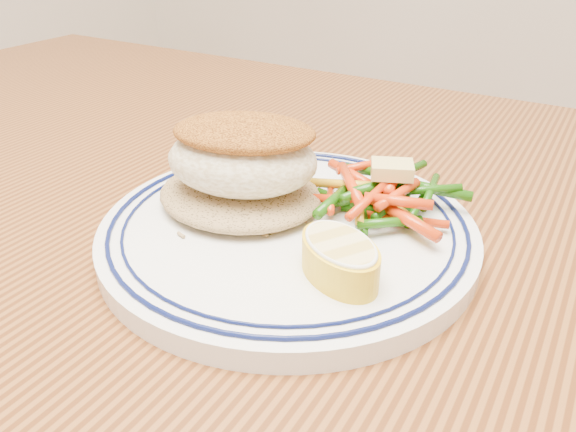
{
  "coord_description": "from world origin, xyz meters",
  "views": [
    {
      "loc": [
        0.14,
        -0.27,
        0.96
      ],
      "look_at": [
        -0.03,
        0.02,
        0.77
      ],
      "focal_mm": 35.0,
      "sensor_mm": 36.0,
      "label": 1
    }
  ],
  "objects_px": {
    "plate": "(288,229)",
    "lemon_wedge": "(340,257)",
    "rice_pilaf": "(240,190)",
    "dining_table": "(311,381)",
    "vegetable_pile": "(379,195)",
    "fish_fillet": "(243,153)"
  },
  "relations": [
    {
      "from": "plate",
      "to": "lemon_wedge",
      "type": "bearing_deg",
      "value": -34.06
    },
    {
      "from": "plate",
      "to": "rice_pilaf",
      "type": "height_order",
      "value": "rice_pilaf"
    },
    {
      "from": "dining_table",
      "to": "vegetable_pile",
      "type": "xyz_separation_m",
      "value": [
        0.01,
        0.07,
        0.13
      ]
    },
    {
      "from": "plate",
      "to": "rice_pilaf",
      "type": "relative_size",
      "value": 2.14
    },
    {
      "from": "dining_table",
      "to": "fish_fillet",
      "type": "height_order",
      "value": "fish_fillet"
    },
    {
      "from": "plate",
      "to": "lemon_wedge",
      "type": "xyz_separation_m",
      "value": [
        0.06,
        -0.04,
        0.02
      ]
    },
    {
      "from": "rice_pilaf",
      "to": "lemon_wedge",
      "type": "xyz_separation_m",
      "value": [
        0.1,
        -0.04,
        0.0
      ]
    },
    {
      "from": "plate",
      "to": "vegetable_pile",
      "type": "height_order",
      "value": "vegetable_pile"
    },
    {
      "from": "fish_fillet",
      "to": "vegetable_pile",
      "type": "distance_m",
      "value": 0.1
    },
    {
      "from": "rice_pilaf",
      "to": "vegetable_pile",
      "type": "relative_size",
      "value": 1.06
    },
    {
      "from": "vegetable_pile",
      "to": "lemon_wedge",
      "type": "height_order",
      "value": "vegetable_pile"
    },
    {
      "from": "rice_pilaf",
      "to": "vegetable_pile",
      "type": "height_order",
      "value": "vegetable_pile"
    },
    {
      "from": "vegetable_pile",
      "to": "fish_fillet",
      "type": "bearing_deg",
      "value": -151.75
    },
    {
      "from": "fish_fillet",
      "to": "plate",
      "type": "bearing_deg",
      "value": -0.88
    },
    {
      "from": "plate",
      "to": "rice_pilaf",
      "type": "distance_m",
      "value": 0.05
    },
    {
      "from": "plate",
      "to": "dining_table",
      "type": "bearing_deg",
      "value": -35.94
    },
    {
      "from": "lemon_wedge",
      "to": "dining_table",
      "type": "bearing_deg",
      "value": 148.65
    },
    {
      "from": "dining_table",
      "to": "rice_pilaf",
      "type": "bearing_deg",
      "value": 159.14
    },
    {
      "from": "vegetable_pile",
      "to": "lemon_wedge",
      "type": "xyz_separation_m",
      "value": [
        0.01,
        -0.09,
        -0.0
      ]
    },
    {
      "from": "rice_pilaf",
      "to": "lemon_wedge",
      "type": "bearing_deg",
      "value": -23.58
    },
    {
      "from": "vegetable_pile",
      "to": "lemon_wedge",
      "type": "relative_size",
      "value": 1.48
    },
    {
      "from": "plate",
      "to": "rice_pilaf",
      "type": "xyz_separation_m",
      "value": [
        -0.04,
        0.0,
        0.02
      ]
    }
  ]
}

